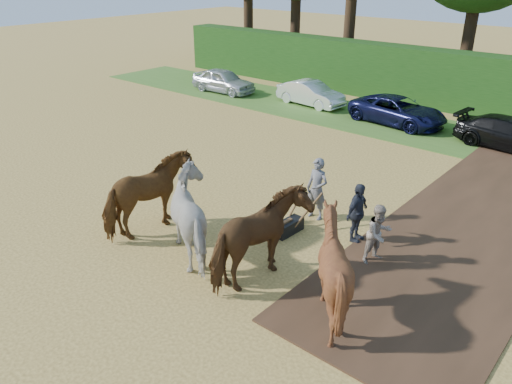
# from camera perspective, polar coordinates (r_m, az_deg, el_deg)

# --- Properties ---
(ground) EXTENTS (120.00, 120.00, 0.00)m
(ground) POSITION_cam_1_polar(r_m,az_deg,el_deg) (11.94, 7.16, -12.44)
(ground) COLOR gold
(ground) RESTS_ON ground
(earth_strip) EXTENTS (4.50, 17.00, 0.05)m
(earth_strip) POSITION_cam_1_polar(r_m,az_deg,el_deg) (17.09, 24.71, -2.42)
(earth_strip) COLOR #472D1C
(earth_strip) RESTS_ON ground
(grass_verge) EXTENTS (50.00, 5.00, 0.03)m
(grass_verge) POSITION_cam_1_polar(r_m,az_deg,el_deg) (23.78, 26.40, 4.62)
(grass_verge) COLOR #38601E
(grass_verge) RESTS_ON ground
(spectator_near) EXTENTS (0.86, 0.96, 1.63)m
(spectator_near) POSITION_cam_1_polar(r_m,az_deg,el_deg) (13.28, 13.85, -4.68)
(spectator_near) COLOR #C1B197
(spectator_near) RESTS_ON ground
(spectator_far) EXTENTS (0.43, 1.02, 1.74)m
(spectator_far) POSITION_cam_1_polar(r_m,az_deg,el_deg) (14.09, 11.48, -2.37)
(spectator_far) COLOR #252932
(spectator_far) RESTS_ON ground
(plough_team) EXTENTS (7.62, 5.47, 2.32)m
(plough_team) POSITION_cam_1_polar(r_m,az_deg,el_deg) (12.56, -2.79, -3.98)
(plough_team) COLOR brown
(plough_team) RESTS_ON ground
(parked_cars) EXTENTS (29.49, 3.01, 1.40)m
(parked_cars) POSITION_cam_1_polar(r_m,az_deg,el_deg) (24.87, 17.10, 8.53)
(parked_cars) COLOR silver
(parked_cars) RESTS_ON ground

